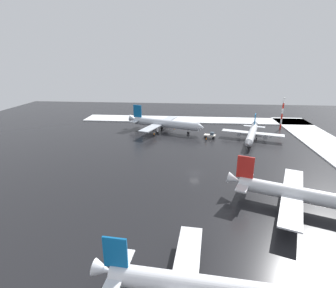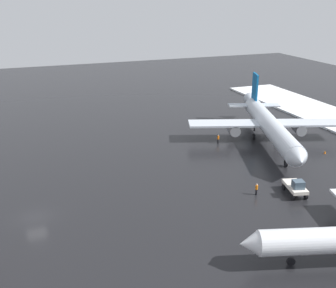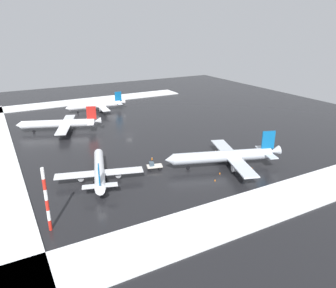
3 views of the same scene
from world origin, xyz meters
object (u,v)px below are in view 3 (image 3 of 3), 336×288
airplane_distant_tail (61,124)px  pushback_tug (154,166)px  airplane_parked_starboard (225,156)px  ground_crew_by_nose_gear (152,160)px  airplane_parked_portside (99,170)px  airplane_far_rear (97,105)px  traffic_cone_wingtip_side (252,168)px  traffic_cone_near_nose (220,173)px  ground_crew_mid_apron (216,153)px  antenna_mast (47,200)px  traffic_cone_mid_line (215,180)px

airplane_distant_tail → pushback_tug: airplane_distant_tail is taller
airplane_parked_starboard → ground_crew_by_nose_gear: bearing=-18.4°
airplane_parked_portside → airplane_far_rear: 78.95m
airplane_parked_starboard → airplane_far_rear: size_ratio=1.17×
airplane_far_rear → traffic_cone_wingtip_side: bearing=107.0°
airplane_far_rear → airplane_distant_tail: bearing=52.5°
airplane_far_rear → traffic_cone_near_nose: bearing=100.4°
airplane_parked_portside → traffic_cone_wingtip_side: airplane_parked_portside is taller
airplane_distant_tail → traffic_cone_wingtip_side: airplane_distant_tail is taller
airplane_parked_starboard → ground_crew_mid_apron: bearing=-90.2°
ground_crew_by_nose_gear → antenna_mast: bearing=113.1°
ground_crew_by_nose_gear → pushback_tug: bearing=149.8°
pushback_tug → airplane_parked_portside: bearing=8.6°
ground_crew_mid_apron → traffic_cone_mid_line: ground_crew_mid_apron is taller
ground_crew_mid_apron → airplane_far_rear: bearing=151.7°
airplane_distant_tail → airplane_far_rear: 34.36m
traffic_cone_mid_line → airplane_parked_starboard: bearing=127.1°
airplane_parked_portside → ground_crew_by_nose_gear: airplane_parked_portside is taller
airplane_distant_tail → traffic_cone_wingtip_side: 78.58m
airplane_parked_starboard → ground_crew_by_nose_gear: (-13.91, -18.18, -2.62)m
airplane_distant_tail → antenna_mast: 70.98m
airplane_distant_tail → airplane_parked_portside: size_ratio=1.15×
antenna_mast → ground_crew_mid_apron: bearing=107.2°
pushback_tug → traffic_cone_near_nose: bearing=156.8°
airplane_far_rear → traffic_cone_mid_line: airplane_far_rear is taller
airplane_parked_starboard → airplane_distant_tail: airplane_parked_starboard is taller
airplane_parked_portside → traffic_cone_near_nose: 34.86m
airplane_far_rear → antenna_mast: size_ratio=2.09×
antenna_mast → airplane_distant_tail: bearing=166.5°
airplane_parked_starboard → traffic_cone_mid_line: (6.41, -8.46, -3.32)m
traffic_cone_mid_line → airplane_far_rear: bearing=-176.8°
antenna_mast → traffic_cone_near_nose: 49.50m
airplane_distant_tail → airplane_parked_portside: bearing=111.2°
airplane_far_rear → traffic_cone_mid_line: 92.63m
antenna_mast → traffic_cone_wingtip_side: antenna_mast is taller
airplane_parked_portside → traffic_cone_mid_line: airplane_parked_portside is taller
airplane_parked_starboard → airplane_far_rear: (-86.04, -13.66, -0.61)m
traffic_cone_near_nose → traffic_cone_mid_line: 4.95m
airplane_parked_portside → antenna_mast: antenna_mast is taller
pushback_tug → ground_crew_mid_apron: pushback_tug is taller
ground_crew_by_nose_gear → traffic_cone_near_nose: size_ratio=3.11×
ground_crew_mid_apron → airplane_parked_portside: bearing=-132.6°
airplane_parked_starboard → airplane_distant_tail: 70.81m
traffic_cone_near_nose → antenna_mast: bearing=-84.2°
airplane_distant_tail → airplane_far_rear: size_ratio=1.08×
traffic_cone_near_nose → traffic_cone_mid_line: same height
airplane_parked_starboard → ground_crew_mid_apron: airplane_parked_starboard is taller
ground_crew_by_nose_gear → airplane_distant_tail: bearing=12.4°
pushback_tug → traffic_cone_wingtip_side: pushback_tug is taller
ground_crew_mid_apron → antenna_mast: size_ratio=0.12×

